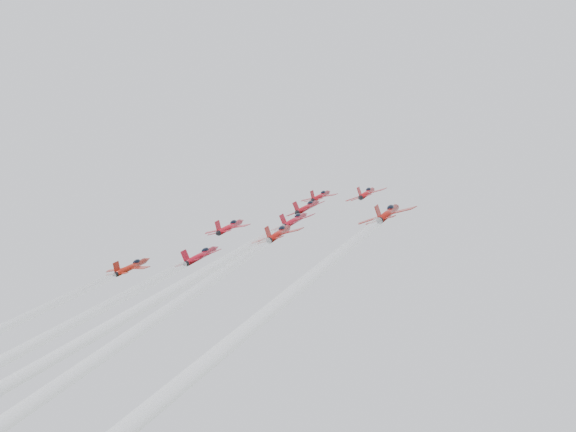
% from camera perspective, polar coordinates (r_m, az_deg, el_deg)
% --- Properties ---
extents(jet_lead, '(8.53, 10.44, 8.11)m').
position_cam_1_polar(jet_lead, '(172.39, 2.34, 1.45)').
color(jet_lead, '#9F0F18').
extents(jet_row2_left, '(10.08, 12.34, 9.59)m').
position_cam_1_polar(jet_row2_left, '(162.71, -4.14, -0.75)').
color(jet_row2_left, '#B3111F').
extents(jet_row2_center, '(8.82, 10.80, 8.40)m').
position_cam_1_polar(jet_row2_center, '(157.04, 1.39, 0.66)').
color(jet_row2_center, maroon).
extents(jet_row2_right, '(8.38, 10.26, 7.98)m').
position_cam_1_polar(jet_row2_right, '(151.42, 5.64, 1.64)').
color(jet_row2_right, '#AA1015').
extents(jet_center, '(8.84, 77.21, 59.44)m').
position_cam_1_polar(jet_center, '(102.96, -8.05, -5.26)').
color(jet_center, maroon).
extents(jet_rear_left, '(8.78, 76.68, 59.03)m').
position_cam_1_polar(jet_rear_left, '(96.21, -18.09, -8.98)').
color(jet_rear_left, maroon).
extents(jet_rear_right, '(9.13, 79.73, 61.39)m').
position_cam_1_polar(jet_rear_right, '(90.44, -11.23, -7.48)').
color(jet_rear_right, maroon).
extents(jet_rear_farright, '(9.00, 78.60, 60.52)m').
position_cam_1_polar(jet_rear_farright, '(75.95, -1.05, -6.38)').
color(jet_rear_farright, maroon).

